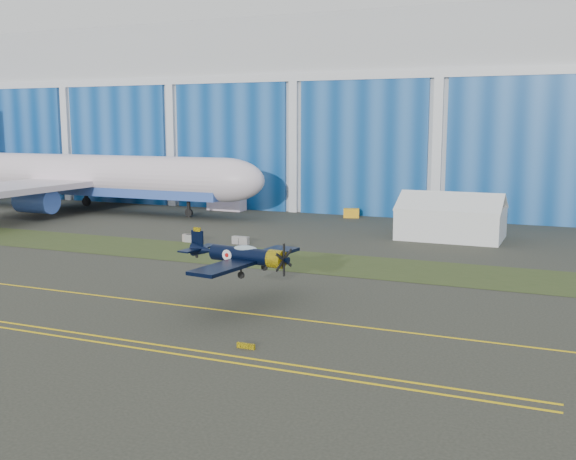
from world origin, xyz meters
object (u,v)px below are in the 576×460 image
at_px(jetliner, 79,131).
at_px(shipping_container, 227,202).
at_px(warbird, 242,255).
at_px(tug, 351,213).
at_px(tent, 451,215).

xyz_separation_m(jetliner, shipping_container, (21.48, 8.65, -11.26)).
xyz_separation_m(warbird, tug, (-6.93, 49.53, -3.18)).
bearing_deg(shipping_container, tent, -18.15).
relative_size(shipping_container, tug, 2.65).
xyz_separation_m(tent, tug, (-16.50, 12.78, -2.17)).
distance_m(jetliner, tug, 44.79).
bearing_deg(jetliner, tent, -3.61).
height_order(jetliner, tent, jetliner).
bearing_deg(shipping_container, jetliner, -156.73).
relative_size(warbird, tent, 1.07).
bearing_deg(tent, warbird, -103.97).
bearing_deg(shipping_container, warbird, -59.54).
distance_m(tent, tug, 20.98).
height_order(shipping_container, tug, shipping_container).
bearing_deg(warbird, shipping_container, 126.87).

